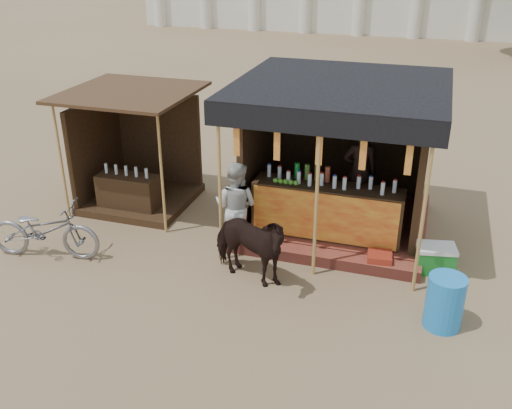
% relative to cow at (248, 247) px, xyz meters
% --- Properties ---
extents(ground, '(120.00, 120.00, 0.00)m').
position_rel_cow_xyz_m(ground, '(-0.05, -1.05, -0.63)').
color(ground, '#846B4C').
rests_on(ground, ground).
extents(main_stall, '(3.60, 3.61, 2.78)m').
position_rel_cow_xyz_m(main_stall, '(0.97, 2.31, 0.40)').
color(main_stall, brown).
rests_on(main_stall, ground).
extents(secondary_stall, '(2.40, 2.40, 2.38)m').
position_rel_cow_xyz_m(secondary_stall, '(-3.22, 2.19, 0.23)').
color(secondary_stall, '#372514').
rests_on(secondary_stall, ground).
extents(cow, '(1.61, 1.08, 1.25)m').
position_rel_cow_xyz_m(cow, '(0.00, 0.00, 0.00)').
color(cow, black).
rests_on(cow, ground).
extents(motorbike, '(2.02, 1.02, 1.01)m').
position_rel_cow_xyz_m(motorbike, '(-3.55, -0.32, -0.12)').
color(motorbike, gray).
rests_on(motorbike, ground).
extents(bystander, '(0.83, 0.67, 1.62)m').
position_rel_cow_xyz_m(bystander, '(-0.54, 0.95, 0.19)').
color(bystander, '#B8B8B2').
rests_on(bystander, ground).
extents(blue_barrel, '(0.64, 0.64, 0.80)m').
position_rel_cow_xyz_m(blue_barrel, '(2.99, -0.28, -0.23)').
color(blue_barrel, blue).
rests_on(blue_barrel, ground).
extents(red_crate, '(0.43, 0.41, 0.31)m').
position_rel_cow_xyz_m(red_crate, '(1.96, 0.95, -0.47)').
color(red_crate, maroon).
rests_on(red_crate, ground).
extents(cooler, '(0.71, 0.55, 0.46)m').
position_rel_cow_xyz_m(cooler, '(2.83, 1.22, -0.39)').
color(cooler, '#1A7726').
rests_on(cooler, ground).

